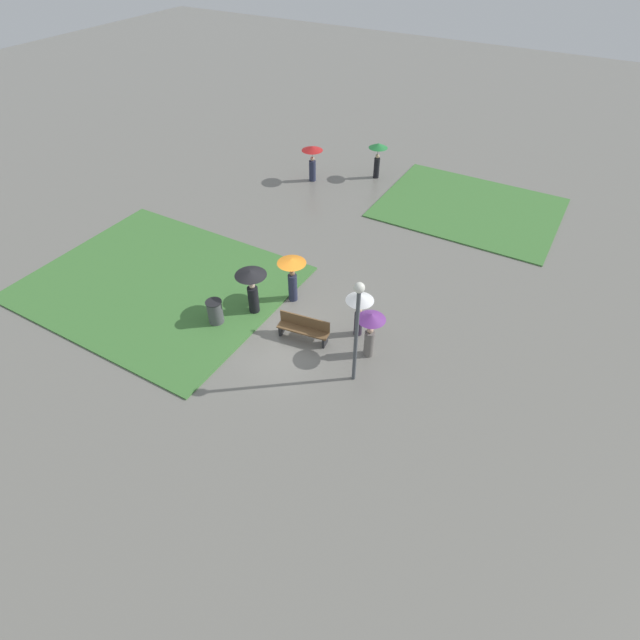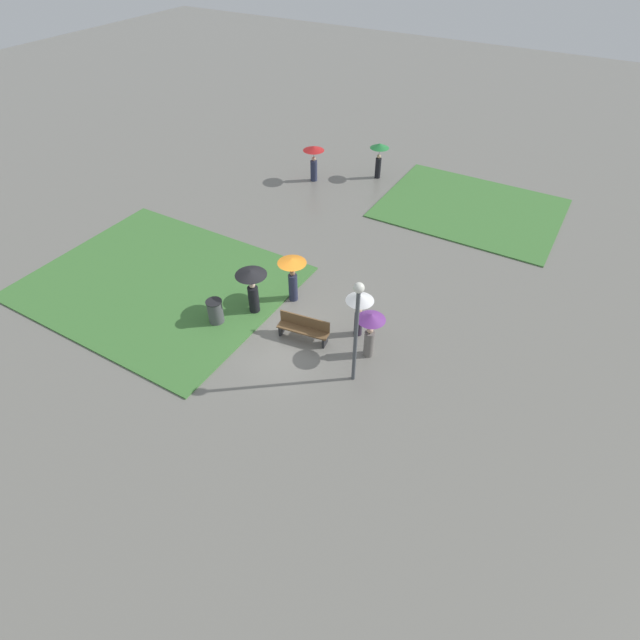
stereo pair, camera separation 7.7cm
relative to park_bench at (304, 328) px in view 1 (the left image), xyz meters
The scene contains 12 objects.
ground_plane 1.62m from the park_bench, 159.84° to the left, with size 90.00×90.00×0.00m, color slate.
lawn_patch_near 6.70m from the park_bench, behind, with size 9.96×8.09×0.06m.
lawn_patch_far 12.22m from the park_bench, 79.61° to the left, with size 8.39×6.71×0.06m.
park_bench is the anchor object (origin of this frame).
lamp_post 3.26m from the park_bench, 19.34° to the right, with size 0.32×0.32×3.87m.
trash_bin 3.30m from the park_bench, 164.08° to the right, with size 0.59×0.59×0.98m.
crowd_person_purple 2.47m from the park_bench, ahead, with size 0.95×0.95×1.80m.
crowd_person_white 2.11m from the park_bench, 36.24° to the left, with size 0.97×0.97×1.79m.
crowd_person_black 2.49m from the park_bench, behind, with size 1.15×1.15×1.89m.
crowd_person_orange 2.37m from the park_bench, 132.16° to the left, with size 1.08×1.08×1.88m.
lone_walker_far_path 12.39m from the park_bench, 119.23° to the left, with size 1.11×1.11×1.88m.
lone_walker_mid_plaza 13.25m from the park_bench, 104.15° to the left, with size 1.01×1.01×1.88m.
Camera 1 is at (8.35, -11.34, 12.10)m, focal length 28.00 mm.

